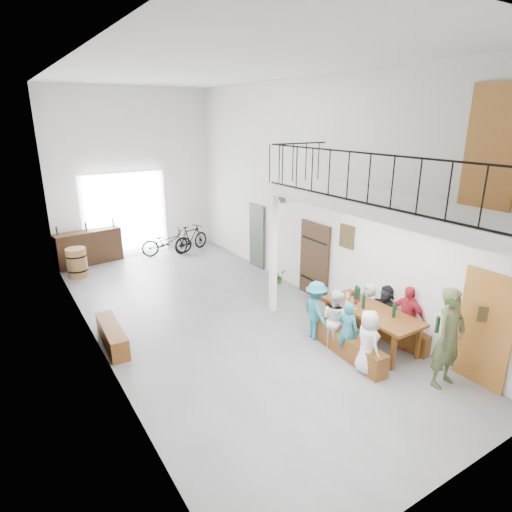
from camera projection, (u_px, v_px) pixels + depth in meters
floor at (217, 315)px, 10.30m from camera, size 12.00×12.00×0.00m
room_walls at (213, 166)px, 9.19m from camera, size 12.00×12.00×12.00m
gateway_portal at (125, 215)px, 14.44m from camera, size 2.80×0.08×2.80m
right_wall_decor at (360, 248)px, 9.61m from camera, size 0.07×8.28×5.07m
balcony at (387, 208)px, 7.86m from camera, size 1.52×5.62×4.00m
tasting_table at (371, 313)px, 8.79m from camera, size 0.90×2.15×0.79m
bench_inner at (347, 345)px, 8.51m from camera, size 0.45×2.00×0.45m
bench_wall at (388, 330)px, 9.14m from camera, size 0.43×1.92×0.44m
tableware at (361, 297)px, 8.99m from camera, size 0.52×1.18×0.35m
side_bench at (112, 336)px, 8.88m from camera, size 0.42×1.62×0.45m
oak_barrel at (77, 263)px, 12.67m from camera, size 0.60×0.60×0.88m
serving_counter at (89, 247)px, 13.79m from camera, size 2.12×0.87×1.09m
counter_bottles at (86, 227)px, 13.58m from camera, size 1.81×0.26×0.28m
guest_left_a at (368, 342)px, 7.87m from camera, size 0.52×0.68×1.23m
guest_left_b at (347, 330)px, 8.33m from camera, size 0.43×0.51×1.20m
guest_left_c at (335, 319)px, 8.72m from camera, size 0.52×0.64×1.26m
guest_left_d at (316, 310)px, 9.06m from camera, size 0.63×0.91×1.30m
guest_right_a at (406, 317)px, 8.71m from camera, size 0.45×0.83×1.34m
guest_right_b at (385, 310)px, 9.26m from camera, size 0.50×1.10×1.14m
guest_right_c at (369, 305)px, 9.66m from camera, size 0.38×0.53×1.03m
host_standing at (449, 338)px, 7.39m from camera, size 0.69×0.47×1.83m
potted_plant at (278, 276)px, 12.23m from camera, size 0.42×0.38×0.41m
bicycle_near at (167, 242)px, 14.67m from camera, size 1.79×0.91×0.90m
bicycle_far at (191, 238)px, 15.08m from camera, size 1.61×0.97×0.93m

